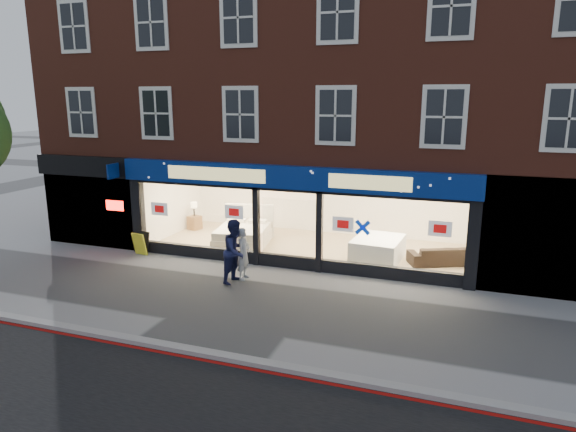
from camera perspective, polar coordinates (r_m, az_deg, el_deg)
The scene contains 12 objects.
ground at distance 13.83m, azimuth -4.37°, elevation -9.62°, with size 120.00×120.00×0.00m, color gray.
kerb_line at distance 11.34m, azimuth -10.90°, elevation -15.19°, with size 60.00×0.10×0.01m, color #8C0A07.
kerb_stone at distance 11.47m, azimuth -10.39°, elevation -14.53°, with size 60.00×0.25×0.12m, color gray.
showroom_floor at distance 18.45m, azimuth 2.20°, elevation -3.51°, with size 11.00×4.50×0.10m, color tan.
building at distance 19.34m, azimuth 3.88°, elevation 17.08°, with size 19.00×8.26×10.30m.
display_bed at distance 18.78m, azimuth -4.96°, elevation -1.98°, with size 2.18×2.49×1.26m.
bedside_table at distance 21.01m, azimuth -10.32°, elevation -0.72°, with size 0.45×0.45×0.55m, color brown.
mattress_stack at distance 17.08m, azimuth 9.94°, elevation -3.62°, with size 1.62×1.98×0.74m.
sofa at distance 17.15m, azimuth 16.59°, elevation -4.18°, with size 2.01×0.79×0.59m, color black.
a_board at distance 18.41m, azimuth -16.02°, elevation -2.93°, with size 0.52×0.33×0.80m, color yellow.
pedestrian_grey at distance 15.33m, azimuth -4.96°, elevation -4.18°, with size 0.58×0.38×1.58m, color #AFB2B7.
pedestrian_blue at distance 15.04m, azimuth -5.83°, elevation -3.90°, with size 0.92×0.72×1.90m, color #181C45.
Camera 1 is at (5.20, -11.64, 5.35)m, focal length 32.00 mm.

